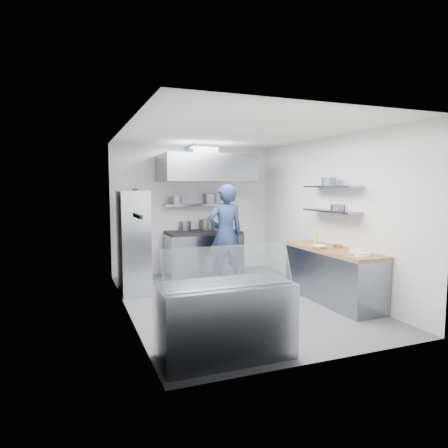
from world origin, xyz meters
name	(u,v)px	position (x,y,z in m)	size (l,w,h in m)	color
floor	(237,301)	(0.00, 0.00, 0.00)	(5.00, 5.00, 0.00)	#49494B
ceiling	(237,132)	(0.00, 0.00, 2.80)	(5.00, 5.00, 0.00)	silver
wall_back	(193,210)	(0.00, 2.50, 1.40)	(3.60, 0.02, 2.80)	white
wall_front	(328,236)	(0.00, -2.50, 1.40)	(3.60, 0.02, 2.80)	white
wall_left	(126,222)	(-1.80, 0.00, 1.40)	(5.00, 0.02, 2.80)	white
wall_right	(328,215)	(1.80, 0.00, 1.40)	(5.00, 0.02, 2.80)	white
gas_range	(203,254)	(0.10, 2.10, 0.45)	(1.60, 0.80, 0.90)	gray
cooktop	(203,232)	(0.10, 2.10, 0.93)	(1.57, 0.78, 0.06)	black
stock_pot_left	(185,225)	(-0.21, 2.46, 1.06)	(0.28, 0.28, 0.20)	slate
stock_pot_mid	(206,225)	(0.23, 2.28, 1.08)	(0.32, 0.32, 0.24)	slate
stock_pot_right	(217,226)	(0.45, 2.18, 1.04)	(0.24, 0.24, 0.16)	slate
over_range_shelf	(200,205)	(0.10, 2.34, 1.52)	(1.60, 0.30, 0.04)	gray
shelf_pot_a	(176,200)	(-0.47, 2.19, 1.63)	(0.23, 0.23, 0.18)	slate
shelf_pot_b	(210,199)	(0.36, 2.41, 1.65)	(0.30, 0.30, 0.22)	slate
extractor_hood	(206,168)	(0.10, 1.93, 2.30)	(1.90, 1.15, 0.55)	gray
hood_duct	(202,151)	(0.10, 2.15, 2.68)	(0.55, 0.55, 0.24)	slate
red_firebox	(137,210)	(-1.25, 2.44, 1.42)	(0.22, 0.10, 0.26)	#BA110E
chef	(225,234)	(0.26, 1.18, 0.98)	(0.72, 0.47, 1.97)	#182949
wire_rack	(133,242)	(-1.53, 1.20, 0.93)	(0.50, 0.90, 1.85)	silver
rack_bin_a	(136,251)	(-1.53, 0.90, 0.80)	(0.15, 0.19, 0.17)	white
rack_bin_b	(131,220)	(-1.53, 1.48, 1.30)	(0.13, 0.17, 0.15)	yellow
rack_jar	(135,193)	(-1.48, 1.17, 1.80)	(0.10, 0.10, 0.18)	black
knife_strip	(137,216)	(-1.78, -0.90, 1.55)	(0.04, 0.55, 0.05)	black
prep_counter_base	(332,277)	(1.48, -0.60, 0.42)	(0.62, 2.00, 0.84)	gray
prep_counter_top	(333,250)	(1.48, -0.60, 0.87)	(0.65, 2.04, 0.06)	olive
plate_stack_a	(363,254)	(1.43, -1.39, 0.93)	(0.22, 0.22, 0.06)	white
plate_stack_b	(357,251)	(1.55, -1.12, 0.93)	(0.24, 0.24, 0.06)	white
copper_pan	(338,246)	(1.58, -0.59, 0.93)	(0.16, 0.16, 0.06)	#C86B38
squeeze_bottle	(316,240)	(1.45, -0.14, 0.99)	(0.06, 0.06, 0.18)	yellow
mixing_bowl	(319,247)	(1.23, -0.55, 0.93)	(0.23, 0.23, 0.06)	white
wall_shelf_lower	(331,211)	(1.64, -0.30, 1.50)	(0.30, 1.30, 0.04)	gray
wall_shelf_upper	(332,187)	(1.64, -0.30, 1.92)	(0.30, 1.30, 0.04)	gray
shelf_pot_c	(338,207)	(1.71, -0.38, 1.57)	(0.24, 0.24, 0.10)	slate
shelf_pot_d	(329,181)	(1.59, -0.29, 2.01)	(0.25, 0.25, 0.14)	slate
display_case	(225,321)	(-1.00, -2.00, 0.42)	(1.50, 0.70, 0.85)	gray
display_glass	(229,266)	(-1.00, -2.12, 1.07)	(1.47, 0.02, 0.45)	silver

